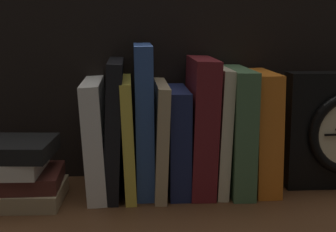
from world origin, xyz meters
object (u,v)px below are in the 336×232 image
Objects in this scene: book_yellow_seinlanguage at (128,136)px; book_tan_shortstories at (160,137)px; book_black_skeptic at (114,127)px; book_maroon_dawkins at (201,125)px; book_orange_pandolfini at (260,131)px; book_cream_twain at (219,129)px; book_stack_side at (8,172)px; book_navy_bierce at (177,140)px; book_white_catcher at (96,137)px; book_green_romantic at (237,129)px; book_blue_modern at (144,119)px.

book_tan_shortstories is (5.37, -0.00, -0.37)cm from book_yellow_seinlanguage.
book_black_skeptic is 14.79cm from book_maroon_dawkins.
book_yellow_seinlanguage is at bearing 180.00° from book_orange_pandolfini.
book_maroon_dawkins is 1.07× the size of book_cream_twain.
book_maroon_dawkins is 32.75cm from book_stack_side.
book_navy_bierce is (2.99, 0.00, -0.48)cm from book_tan_shortstories.
book_navy_bierce is 28.38cm from book_stack_side.
book_orange_pandolfini is (14.53, -0.00, 1.36)cm from book_navy_bierce.
book_cream_twain is at bearing 0.00° from book_tan_shortstories.
book_orange_pandolfini reaches higher than book_navy_bierce.
book_yellow_seinlanguage is 20.45cm from book_stack_side.
book_tan_shortstories is at bearing 0.00° from book_white_catcher.
book_navy_bierce is 14.59cm from book_orange_pandolfini.
book_yellow_seinlanguage is 1.11× the size of book_stack_side.
book_black_skeptic reaches higher than book_navy_bierce.
book_cream_twain is (21.10, 0.00, 1.04)cm from book_white_catcher.
book_white_catcher is 24.19cm from book_green_romantic.
book_cream_twain is at bearing -0.00° from book_black_skeptic.
book_orange_pandolfini is at bearing -0.00° from book_navy_bierce.
book_tan_shortstories is 0.82× the size of book_maroon_dawkins.
book_blue_modern is 6.81cm from book_navy_bierce.
book_navy_bierce is at bearing 8.67° from book_stack_side.
book_white_catcher is 0.76× the size of book_blue_modern.
book_maroon_dawkins reaches higher than book_white_catcher.
book_orange_pandolfini is (28.36, 0.00, 0.65)cm from book_white_catcher.
book_blue_modern is (2.65, -0.00, 2.86)cm from book_yellow_seinlanguage.
book_yellow_seinlanguage reaches higher than book_stack_side.
book_white_catcher is 28.36cm from book_orange_pandolfini.
book_black_skeptic is 0.90× the size of book_blue_modern.
book_black_skeptic is at bearing 180.00° from book_maroon_dawkins.
book_black_skeptic is at bearing 0.00° from book_white_catcher.
book_cream_twain is (7.27, -0.00, 1.75)cm from book_navy_bierce.
book_green_romantic is 1.03× the size of book_orange_pandolfini.
book_cream_twain reaches higher than book_yellow_seinlanguage.
book_white_catcher is 0.94× the size of book_orange_pandolfini.
book_cream_twain is (15.63, -0.00, 0.90)cm from book_yellow_seinlanguage.
book_cream_twain is 7.27cm from book_orange_pandolfini.
book_stack_side is at bearing -169.13° from book_blue_modern.
book_black_skeptic reaches higher than book_yellow_seinlanguage.
book_stack_side is (-27.79, -4.24, -3.88)cm from book_navy_bierce.
book_blue_modern is 16.18cm from book_green_romantic.
book_maroon_dawkins is at bearing 0.00° from book_tan_shortstories.
book_yellow_seinlanguage is 1.10× the size of book_navy_bierce.
book_black_skeptic is at bearing 180.00° from book_orange_pandolfini.
book_tan_shortstories is (10.84, 0.00, -0.23)cm from book_white_catcher.
book_maroon_dawkins is (14.79, -0.00, 0.12)cm from book_black_skeptic.
book_cream_twain is at bearing 180.00° from book_orange_pandolfini.
book_cream_twain is (18.03, -0.00, -0.67)cm from book_black_skeptic.
book_yellow_seinlanguage is 12.51cm from book_maroon_dawkins.
book_orange_pandolfini is (4.19, 0.00, -0.30)cm from book_green_romantic.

